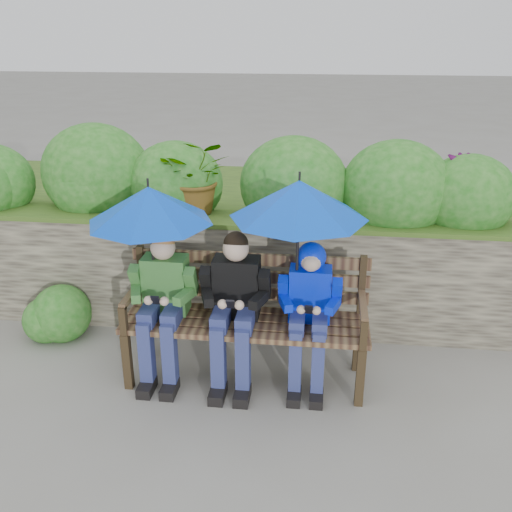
# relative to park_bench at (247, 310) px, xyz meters

# --- Properties ---
(ground) EXTENTS (60.00, 60.00, 0.00)m
(ground) POSITION_rel_park_bench_xyz_m (0.06, 0.02, -0.55)
(ground) COLOR gray
(ground) RESTS_ON ground
(garden_backdrop) EXTENTS (8.06, 2.86, 1.83)m
(garden_backdrop) POSITION_rel_park_bench_xyz_m (-0.04, 1.58, 0.12)
(garden_backdrop) COLOR #413C33
(garden_backdrop) RESTS_ON ground
(park_bench) EXTENTS (1.84, 0.54, 0.97)m
(park_bench) POSITION_rel_park_bench_xyz_m (0.00, 0.00, 0.00)
(park_bench) COLOR #302415
(park_bench) RESTS_ON ground
(boy_left) EXTENTS (0.50, 0.58, 1.16)m
(boy_left) POSITION_rel_park_bench_xyz_m (-0.62, -0.09, 0.10)
(boy_left) COLOR #2F5928
(boy_left) RESTS_ON ground
(boy_middle) EXTENTS (0.52, 0.60, 1.18)m
(boy_middle) POSITION_rel_park_bench_xyz_m (-0.08, -0.09, 0.11)
(boy_middle) COLOR black
(boy_middle) RESTS_ON ground
(boy_right) EXTENTS (0.46, 0.56, 1.11)m
(boy_right) POSITION_rel_park_bench_xyz_m (0.47, -0.07, 0.12)
(boy_right) COLOR #090ECE
(boy_right) RESTS_ON ground
(umbrella_left) EXTENTS (0.92, 0.92, 0.85)m
(umbrella_left) POSITION_rel_park_bench_xyz_m (-0.69, -0.04, 0.82)
(umbrella_left) COLOR #0340CE
(umbrella_left) RESTS_ON ground
(umbrella_right) EXTENTS (0.98, 0.98, 0.90)m
(umbrella_right) POSITION_rel_park_bench_xyz_m (0.37, -0.03, 0.89)
(umbrella_right) COLOR #0340CE
(umbrella_right) RESTS_ON ground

